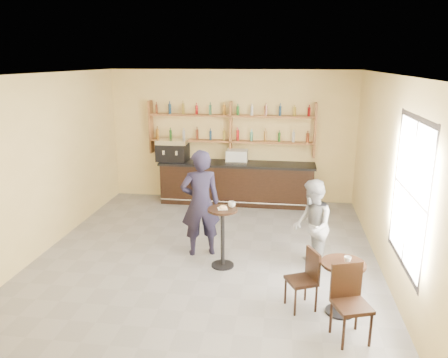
# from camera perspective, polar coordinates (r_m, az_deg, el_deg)

# --- Properties ---
(floor) EXTENTS (7.00, 7.00, 0.00)m
(floor) POSITION_cam_1_polar(r_m,az_deg,el_deg) (7.95, -2.28, -10.20)
(floor) COLOR gray
(floor) RESTS_ON ground
(ceiling) EXTENTS (7.00, 7.00, 0.00)m
(ceiling) POSITION_cam_1_polar(r_m,az_deg,el_deg) (7.17, -2.56, 13.52)
(ceiling) COLOR white
(ceiling) RESTS_ON wall_back
(wall_back) EXTENTS (7.00, 0.00, 7.00)m
(wall_back) POSITION_cam_1_polar(r_m,az_deg,el_deg) (10.79, 0.98, 5.61)
(wall_back) COLOR #F9DB8E
(wall_back) RESTS_ON floor
(wall_front) EXTENTS (7.00, 0.00, 7.00)m
(wall_front) POSITION_cam_1_polar(r_m,az_deg,el_deg) (4.21, -11.27, -10.76)
(wall_front) COLOR #F9DB8E
(wall_front) RESTS_ON floor
(wall_left) EXTENTS (0.00, 7.00, 7.00)m
(wall_left) POSITION_cam_1_polar(r_m,az_deg,el_deg) (8.47, -22.81, 1.68)
(wall_left) COLOR #F9DB8E
(wall_left) RESTS_ON floor
(wall_right) EXTENTS (0.00, 7.00, 7.00)m
(wall_right) POSITION_cam_1_polar(r_m,az_deg,el_deg) (7.47, 20.84, 0.17)
(wall_right) COLOR #F9DB8E
(wall_right) RESTS_ON floor
(window_pane) EXTENTS (0.00, 2.00, 2.00)m
(window_pane) POSITION_cam_1_polar(r_m,az_deg,el_deg) (6.32, 23.13, -1.78)
(window_pane) COLOR white
(window_pane) RESTS_ON wall_right
(window_frame) EXTENTS (0.04, 1.70, 2.10)m
(window_frame) POSITION_cam_1_polar(r_m,az_deg,el_deg) (6.32, 23.08, -1.78)
(window_frame) COLOR black
(window_frame) RESTS_ON wall_right
(shelf_unit) EXTENTS (4.00, 0.26, 1.40)m
(shelf_unit) POSITION_cam_1_polar(r_m,az_deg,el_deg) (10.62, 0.90, 6.61)
(shelf_unit) COLOR brown
(shelf_unit) RESTS_ON wall_back
(liquor_bottles) EXTENTS (3.68, 0.10, 1.00)m
(liquor_bottles) POSITION_cam_1_polar(r_m,az_deg,el_deg) (10.60, 0.91, 7.52)
(liquor_bottles) COLOR #8C5919
(liquor_bottles) RESTS_ON shelf_unit
(bar_counter) EXTENTS (3.75, 0.73, 1.02)m
(bar_counter) POSITION_cam_1_polar(r_m,az_deg,el_deg) (10.67, 1.67, -0.52)
(bar_counter) COLOR black
(bar_counter) RESTS_ON floor
(espresso_machine) EXTENTS (0.78, 0.54, 0.53)m
(espresso_machine) POSITION_cam_1_polar(r_m,az_deg,el_deg) (10.77, -6.73, 3.76)
(espresso_machine) COLOR black
(espresso_machine) RESTS_ON bar_counter
(pastry_case) EXTENTS (0.53, 0.43, 0.31)m
(pastry_case) POSITION_cam_1_polar(r_m,az_deg,el_deg) (10.51, 1.71, 2.96)
(pastry_case) COLOR silver
(pastry_case) RESTS_ON bar_counter
(pedestal_table) EXTENTS (0.63, 0.63, 1.04)m
(pedestal_table) POSITION_cam_1_polar(r_m,az_deg,el_deg) (7.43, -0.18, -7.69)
(pedestal_table) COLOR black
(pedestal_table) RESTS_ON floor
(napkin) EXTENTS (0.19, 0.19, 0.00)m
(napkin) POSITION_cam_1_polar(r_m,az_deg,el_deg) (7.24, -0.18, -3.89)
(napkin) COLOR white
(napkin) RESTS_ON pedestal_table
(donut) EXTENTS (0.13, 0.13, 0.05)m
(donut) POSITION_cam_1_polar(r_m,az_deg,el_deg) (7.22, -0.12, -3.73)
(donut) COLOR #E8A255
(donut) RESTS_ON napkin
(cup_pedestal) EXTENTS (0.16, 0.16, 0.10)m
(cup_pedestal) POSITION_cam_1_polar(r_m,az_deg,el_deg) (7.30, 1.02, -3.34)
(cup_pedestal) COLOR white
(cup_pedestal) RESTS_ON pedestal_table
(man_main) EXTENTS (0.82, 0.66, 1.93)m
(man_main) POSITION_cam_1_polar(r_m,az_deg,el_deg) (7.76, -3.10, -3.16)
(man_main) COLOR black
(man_main) RESTS_ON floor
(cafe_table) EXTENTS (0.80, 0.80, 0.77)m
(cafe_table) POSITION_cam_1_polar(r_m,az_deg,el_deg) (6.41, 15.10, -13.58)
(cafe_table) COLOR black
(cafe_table) RESTS_ON floor
(cup_cafe) EXTENTS (0.13, 0.13, 0.09)m
(cup_cafe) POSITION_cam_1_polar(r_m,az_deg,el_deg) (6.23, 15.84, -10.12)
(cup_cafe) COLOR white
(cup_cafe) RESTS_ON cafe_table
(chair_west) EXTENTS (0.50, 0.50, 0.87)m
(chair_west) POSITION_cam_1_polar(r_m,az_deg,el_deg) (6.38, 10.06, -12.87)
(chair_west) COLOR black
(chair_west) RESTS_ON floor
(chair_south) EXTENTS (0.53, 0.53, 0.97)m
(chair_south) POSITION_cam_1_polar(r_m,az_deg,el_deg) (5.85, 16.36, -15.52)
(chair_south) COLOR black
(chair_south) RESTS_ON floor
(patron_second) EXTENTS (0.64, 0.80, 1.56)m
(patron_second) POSITION_cam_1_polar(r_m,az_deg,el_deg) (7.36, 11.40, -6.05)
(patron_second) COLOR gray
(patron_second) RESTS_ON floor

